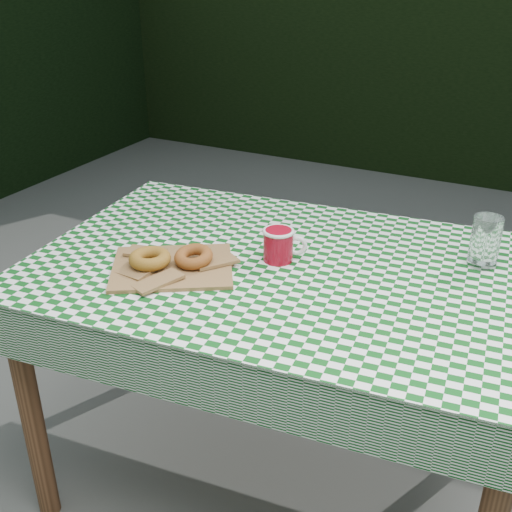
{
  "coord_description": "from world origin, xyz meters",
  "views": [
    {
      "loc": [
        0.43,
        -1.55,
        1.51
      ],
      "look_at": [
        -0.23,
        -0.24,
        0.79
      ],
      "focal_mm": 43.95,
      "sensor_mm": 36.0,
      "label": 1
    }
  ],
  "objects_px": {
    "table": "(281,380)",
    "paper_bag": "(172,266)",
    "coffee_mug": "(278,245)",
    "drinking_glass": "(485,241)"
  },
  "relations": [
    {
      "from": "table",
      "to": "paper_bag",
      "type": "xyz_separation_m",
      "value": [
        -0.25,
        -0.16,
        0.39
      ]
    },
    {
      "from": "paper_bag",
      "to": "coffee_mug",
      "type": "xyz_separation_m",
      "value": [
        0.22,
        0.17,
        0.04
      ]
    },
    {
      "from": "coffee_mug",
      "to": "drinking_glass",
      "type": "bearing_deg",
      "value": 0.55
    },
    {
      "from": "paper_bag",
      "to": "coffee_mug",
      "type": "distance_m",
      "value": 0.28
    },
    {
      "from": "table",
      "to": "paper_bag",
      "type": "distance_m",
      "value": 0.49
    },
    {
      "from": "coffee_mug",
      "to": "drinking_glass",
      "type": "distance_m",
      "value": 0.54
    },
    {
      "from": "table",
      "to": "paper_bag",
      "type": "height_order",
      "value": "paper_bag"
    },
    {
      "from": "table",
      "to": "coffee_mug",
      "type": "xyz_separation_m",
      "value": [
        -0.02,
        0.02,
        0.43
      ]
    },
    {
      "from": "coffee_mug",
      "to": "drinking_glass",
      "type": "xyz_separation_m",
      "value": [
        0.49,
        0.22,
        0.02
      ]
    },
    {
      "from": "coffee_mug",
      "to": "paper_bag",
      "type": "bearing_deg",
      "value": -165.97
    }
  ]
}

